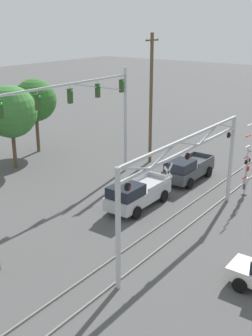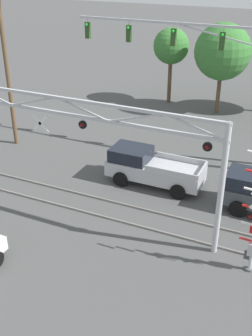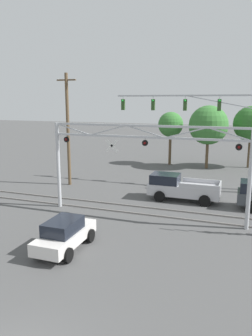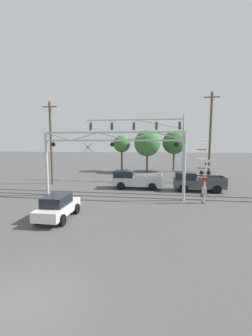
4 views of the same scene
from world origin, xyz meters
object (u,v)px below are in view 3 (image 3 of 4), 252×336
object	(u,v)px
traffic_signal_span	(216,117)
pickup_truck_lead	(180,187)
utility_pole_left	(68,129)
sedan_waiting	(65,234)
background_tree_far_left_verge	(171,125)
background_tree_far_right_verge	(251,124)
background_tree_beyond_span	(208,125)
crossing_gantry	(145,154)

from	to	relation	value
traffic_signal_span	pickup_truck_lead	size ratio (longest dim) A/B	2.37
pickup_truck_lead	utility_pole_left	size ratio (longest dim) A/B	0.55
traffic_signal_span	sedan_waiting	distance (m)	17.38
traffic_signal_span	background_tree_far_left_verge	distance (m)	10.65
sedan_waiting	background_tree_far_right_verge	xyz separation A→B (m)	(9.04, 25.42, 4.10)
traffic_signal_span	background_tree_far_right_verge	bearing A→B (deg)	72.87
pickup_truck_lead	background_tree_beyond_span	xyz separation A→B (m)	(0.62, 12.99, 3.84)
sedan_waiting	background_tree_beyond_span	world-z (taller)	background_tree_beyond_span
crossing_gantry	background_tree_beyond_span	distance (m)	17.59
utility_pole_left	background_tree_far_left_verge	size ratio (longest dim) A/B	1.58
traffic_signal_span	background_tree_far_right_verge	world-z (taller)	traffic_signal_span
traffic_signal_span	utility_pole_left	world-z (taller)	utility_pole_left
utility_pole_left	background_tree_far_left_verge	bearing A→B (deg)	62.53
pickup_truck_lead	utility_pole_left	world-z (taller)	utility_pole_left
crossing_gantry	utility_pole_left	bearing A→B (deg)	146.36
sedan_waiting	utility_pole_left	size ratio (longest dim) A/B	0.41
crossing_gantry	background_tree_far_left_verge	distance (m)	18.44
background_tree_far_left_verge	sedan_waiting	bearing A→B (deg)	-90.50
sedan_waiting	background_tree_far_right_verge	distance (m)	27.29
background_tree_far_left_verge	utility_pole_left	bearing A→B (deg)	-117.47
pickup_truck_lead	sedan_waiting	world-z (taller)	pickup_truck_lead
crossing_gantry	sedan_waiting	xyz separation A→B (m)	(-2.43, -5.99, -3.34)
crossing_gantry	background_tree_far_right_verge	bearing A→B (deg)	71.21
pickup_truck_lead	background_tree_far_left_verge	bearing A→B (deg)	105.20
crossing_gantry	background_tree_beyond_span	xyz separation A→B (m)	(2.16, 17.44, 0.66)
pickup_truck_lead	sedan_waiting	distance (m)	11.18
pickup_truck_lead	background_tree_far_left_verge	world-z (taller)	background_tree_far_left_verge
utility_pole_left	background_tree_far_left_verge	xyz separation A→B (m)	(6.50, 12.50, -0.34)
sedan_waiting	background_tree_far_left_verge	bearing A→B (deg)	89.50
utility_pole_left	pickup_truck_lead	bearing A→B (deg)	-7.47
traffic_signal_span	background_tree_far_left_verge	bearing A→B (deg)	123.06
sedan_waiting	background_tree_far_right_verge	size ratio (longest dim) A/B	0.58
background_tree_beyond_span	background_tree_far_right_verge	distance (m)	4.87
pickup_truck_lead	background_tree_far_right_verge	world-z (taller)	background_tree_far_right_verge
crossing_gantry	pickup_truck_lead	world-z (taller)	crossing_gantry
utility_pole_left	background_tree_beyond_span	distance (m)	15.94
sedan_waiting	background_tree_beyond_span	distance (m)	24.21
pickup_truck_lead	background_tree_beyond_span	world-z (taller)	background_tree_beyond_span
traffic_signal_span	utility_pole_left	xyz separation A→B (m)	(-12.26, -3.65, -1.07)
traffic_signal_span	pickup_truck_lead	world-z (taller)	traffic_signal_span
crossing_gantry	traffic_signal_span	bearing A→B (deg)	69.49
crossing_gantry	pickup_truck_lead	size ratio (longest dim) A/B	2.41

